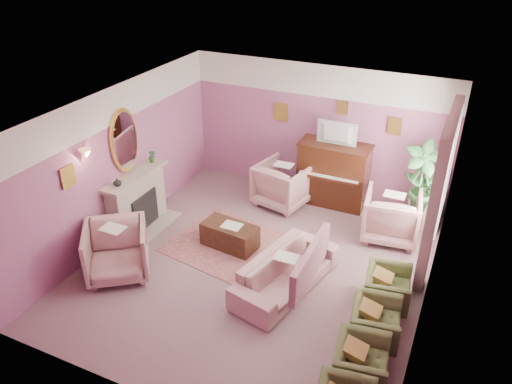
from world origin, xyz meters
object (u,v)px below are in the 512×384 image
at_px(piano, 333,175).
at_px(floral_armchair_left, 283,182).
at_px(sofa, 286,266).
at_px(side_table, 421,207).
at_px(olive_chair_b, 362,357).
at_px(coffee_table, 230,236).
at_px(olive_chair_c, 376,316).
at_px(television, 336,132).
at_px(olive_chair_d, 388,282).
at_px(floral_armchair_front, 116,249).
at_px(floral_armchair_right, 392,214).

distance_m(piano, floral_armchair_left, 1.04).
xyz_separation_m(sofa, side_table, (1.67, 2.94, -0.07)).
relative_size(piano, side_table, 2.00).
height_order(sofa, olive_chair_b, sofa).
bearing_deg(sofa, coffee_table, 154.34).
relative_size(floral_armchair_left, olive_chair_c, 1.30).
distance_m(coffee_table, floral_armchair_left, 1.88).
bearing_deg(floral_armchair_left, olive_chair_c, -48.28).
bearing_deg(side_table, television, -179.68).
bearing_deg(side_table, olive_chair_c, -91.88).
height_order(television, floral_armchair_left, television).
relative_size(floral_armchair_left, olive_chair_d, 1.30).
height_order(coffee_table, floral_armchair_front, floral_armchair_front).
bearing_deg(television, olive_chair_b, -67.85).
bearing_deg(coffee_table, floral_armchair_right, 30.44).
relative_size(sofa, floral_armchair_right, 2.02).
bearing_deg(floral_armchair_left, piano, 28.22).
xyz_separation_m(television, coffee_table, (-1.20, -2.28, -1.38)).
distance_m(sofa, floral_armchair_right, 2.49).
height_order(piano, olive_chair_b, piano).
bearing_deg(olive_chair_d, piano, 123.25).
xyz_separation_m(floral_armchair_front, olive_chair_b, (4.22, -0.42, -0.17)).
relative_size(piano, floral_armchair_right, 1.37).
relative_size(coffee_table, olive_chair_d, 1.27).
bearing_deg(floral_armchair_front, floral_armchair_right, 37.75).
relative_size(sofa, floral_armchair_left, 2.02).
distance_m(olive_chair_b, side_table, 4.21).
bearing_deg(olive_chair_d, floral_armchair_left, 141.05).
xyz_separation_m(piano, floral_armchair_front, (-2.52, -3.83, -0.14)).
bearing_deg(olive_chair_c, olive_chair_b, -90.00).
bearing_deg(olive_chair_b, piano, 111.92).
height_order(floral_armchair_left, side_table, floral_armchair_left).
distance_m(floral_armchair_right, side_table, 0.90).
relative_size(floral_armchair_front, olive_chair_d, 1.30).
bearing_deg(side_table, floral_armchair_left, -170.67).
xyz_separation_m(television, side_table, (1.82, 0.01, -1.25)).
relative_size(coffee_table, olive_chair_b, 1.27).
height_order(piano, coffee_table, piano).
height_order(coffee_table, side_table, side_table).
distance_m(floral_armchair_right, olive_chair_d, 1.83).
bearing_deg(side_table, floral_armchair_front, -138.85).
xyz_separation_m(coffee_table, floral_armchair_right, (2.58, 1.52, 0.29)).
distance_m(floral_armchair_right, olive_chair_c, 2.64).
height_order(floral_armchair_right, side_table, floral_armchair_right).
relative_size(television, floral_armchair_front, 0.78).
height_order(olive_chair_b, side_table, side_table).
bearing_deg(piano, olive_chair_d, -56.75).
distance_m(floral_armchair_left, olive_chair_b, 4.58).
xyz_separation_m(piano, side_table, (1.82, -0.04, -0.30)).
height_order(sofa, floral_armchair_right, floral_armchair_right).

